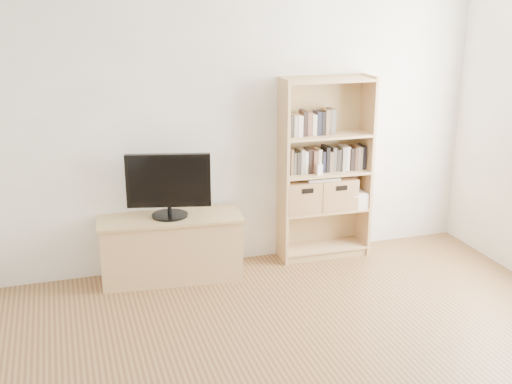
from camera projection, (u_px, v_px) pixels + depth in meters
name	position (u px, v px, depth m)	size (l,w,h in m)	color
back_wall	(239.00, 122.00, 5.66)	(4.50, 0.02, 2.60)	beige
tv_stand	(171.00, 248.00, 5.57)	(1.19, 0.45, 0.54)	tan
bookshelf	(325.00, 169.00, 5.89)	(0.85, 0.30, 1.69)	tan
television	(169.00, 185.00, 5.40)	(0.71, 0.05, 0.56)	black
books_row_mid	(325.00, 159.00, 5.87)	(0.86, 0.17, 0.23)	black
books_row_upper	(306.00, 123.00, 5.72)	(0.41, 0.15, 0.21)	black
baby_monitor	(320.00, 170.00, 5.77)	(0.05, 0.03, 0.09)	white
basket_left	(302.00, 195.00, 5.89)	(0.35, 0.29, 0.29)	#9D7847
basket_right	(335.00, 192.00, 5.98)	(0.35, 0.29, 0.29)	#9D7847
laptop	(321.00, 178.00, 5.88)	(0.30, 0.21, 0.02)	silver
magazine_stack	(353.00, 199.00, 6.05)	(0.19, 0.27, 0.13)	beige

